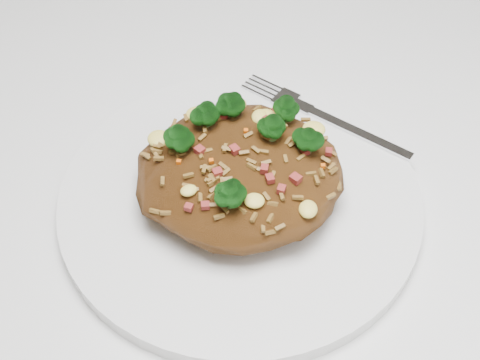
{
  "coord_description": "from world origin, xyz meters",
  "views": [
    {
      "loc": [
        -0.13,
        -0.28,
        1.16
      ],
      "look_at": [
        -0.12,
        0.05,
        0.78
      ],
      "focal_mm": 50.0,
      "sensor_mm": 36.0,
      "label": 1
    }
  ],
  "objects_px": {
    "fried_rice": "(240,165)",
    "plate": "(240,198)",
    "dining_table": "(381,310)",
    "fork": "(333,121)"
  },
  "relations": [
    {
      "from": "fried_rice",
      "to": "plate",
      "type": "bearing_deg",
      "value": -105.17
    },
    {
      "from": "plate",
      "to": "fried_rice",
      "type": "distance_m",
      "value": 0.04
    },
    {
      "from": "dining_table",
      "to": "plate",
      "type": "bearing_deg",
      "value": 158.89
    },
    {
      "from": "fried_rice",
      "to": "fork",
      "type": "bearing_deg",
      "value": 42.72
    },
    {
      "from": "dining_table",
      "to": "fried_rice",
      "type": "bearing_deg",
      "value": 158.52
    },
    {
      "from": "plate",
      "to": "dining_table",
      "type": "bearing_deg",
      "value": -21.11
    },
    {
      "from": "dining_table",
      "to": "fried_rice",
      "type": "relative_size",
      "value": 7.76
    },
    {
      "from": "fork",
      "to": "plate",
      "type": "bearing_deg",
      "value": -99.91
    },
    {
      "from": "plate",
      "to": "fork",
      "type": "bearing_deg",
      "value": 42.95
    },
    {
      "from": "plate",
      "to": "fork",
      "type": "distance_m",
      "value": 0.11
    }
  ]
}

